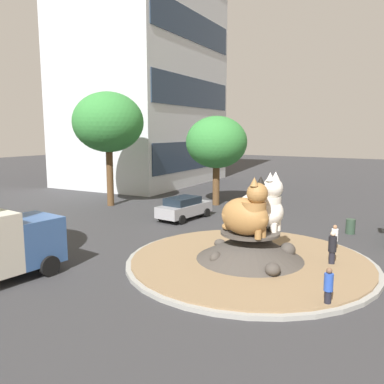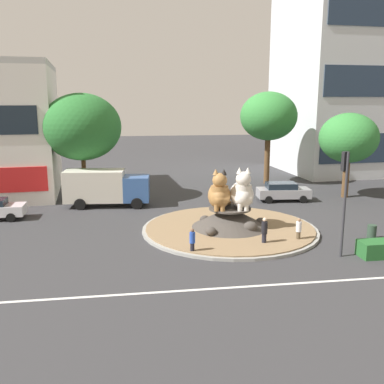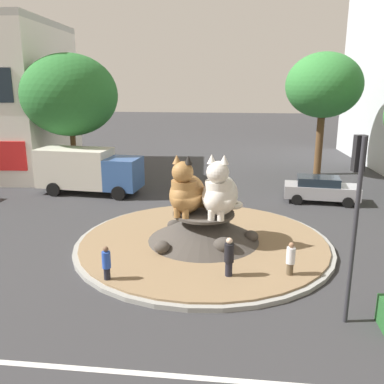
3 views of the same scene
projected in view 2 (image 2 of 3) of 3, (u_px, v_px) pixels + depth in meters
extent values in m
plane|color=#333335|center=(229.00, 230.00, 28.92)|extent=(160.00, 160.00, 0.00)
cube|color=silver|center=(273.00, 285.00, 20.38)|extent=(112.00, 0.20, 0.01)
cylinder|color=gray|center=(230.00, 229.00, 28.90)|extent=(11.64, 11.64, 0.18)
cylinder|color=#846B4C|center=(230.00, 227.00, 28.87)|extent=(11.17, 11.17, 0.08)
cone|color=#423D38|center=(230.00, 217.00, 28.73)|extent=(5.05, 5.05, 1.32)
cylinder|color=#423D38|center=(230.00, 208.00, 28.61)|extent=(2.78, 2.78, 0.12)
ellipsoid|color=#423D38|center=(261.00, 222.00, 29.13)|extent=(0.66, 0.66, 0.53)
ellipsoid|color=#423D38|center=(235.00, 215.00, 30.91)|extent=(0.55, 0.60, 0.44)
ellipsoid|color=#423D38|center=(205.00, 219.00, 29.57)|extent=(0.70, 0.51, 0.56)
ellipsoid|color=#423D38|center=(211.00, 231.00, 26.92)|extent=(0.68, 0.65, 0.55)
ellipsoid|color=#423D38|center=(250.00, 227.00, 27.48)|extent=(0.92, 0.75, 0.74)
ellipsoid|color=#9E703D|center=(219.00, 195.00, 28.29)|extent=(1.90, 2.57, 1.70)
cylinder|color=#9E703D|center=(219.00, 194.00, 27.79)|extent=(1.29, 1.29, 1.06)
sphere|color=#9E703D|center=(220.00, 180.00, 27.43)|extent=(0.93, 0.93, 0.93)
torus|color=#9E703D|center=(224.00, 202.00, 29.35)|extent=(1.18, 1.18, 0.21)
cone|color=black|center=(224.00, 172.00, 27.31)|extent=(0.45, 0.45, 0.38)
cone|color=#9E703D|center=(216.00, 172.00, 27.33)|extent=(0.45, 0.45, 0.38)
cylinder|color=#9E703D|center=(222.00, 208.00, 27.58)|extent=(0.30, 0.30, 0.42)
cylinder|color=#9E703D|center=(216.00, 208.00, 27.60)|extent=(0.30, 0.30, 0.42)
ellipsoid|color=silver|center=(242.00, 195.00, 28.37)|extent=(1.85, 2.60, 1.75)
cylinder|color=silver|center=(243.00, 193.00, 27.86)|extent=(1.28, 1.28, 1.10)
sphere|color=silver|center=(243.00, 179.00, 27.49)|extent=(0.96, 0.96, 0.96)
torus|color=silver|center=(245.00, 202.00, 29.49)|extent=(1.25, 1.25, 0.22)
cone|color=silver|center=(248.00, 170.00, 27.38)|extent=(0.44, 0.44, 0.39)
cone|color=silver|center=(239.00, 170.00, 27.37)|extent=(0.44, 0.44, 0.39)
cylinder|color=silver|center=(246.00, 208.00, 27.66)|extent=(0.31, 0.31, 0.44)
cylinder|color=silver|center=(240.00, 208.00, 27.65)|extent=(0.31, 0.31, 0.44)
cylinder|color=#2D2D33|center=(344.00, 206.00, 23.50)|extent=(0.14, 0.14, 5.83)
cube|color=black|center=(345.00, 161.00, 23.20)|extent=(0.36, 0.30, 1.05)
sphere|color=#360606|center=(344.00, 155.00, 23.21)|extent=(0.18, 0.18, 0.18)
sphere|color=orange|center=(344.00, 161.00, 23.28)|extent=(0.18, 0.18, 0.18)
sphere|color=black|center=(344.00, 167.00, 23.34)|extent=(0.18, 0.18, 0.18)
cube|color=silver|center=(367.00, 23.00, 50.74)|extent=(19.17, 14.58, 34.87)
cylinder|color=brown|center=(267.00, 161.00, 44.95)|extent=(0.56, 0.56, 4.64)
ellipsoid|color=#337F38|center=(269.00, 116.00, 43.99)|extent=(5.78, 5.78, 4.91)
cylinder|color=brown|center=(84.00, 179.00, 37.39)|extent=(0.38, 0.38, 3.67)
ellipsoid|color=#286B2D|center=(82.00, 127.00, 36.46)|extent=(6.63, 6.63, 5.63)
cylinder|color=brown|center=(346.00, 179.00, 38.57)|extent=(0.58, 0.58, 3.28)
ellipsoid|color=#337F38|center=(349.00, 138.00, 37.81)|extent=(5.09, 5.09, 4.33)
cylinder|color=black|center=(192.00, 249.00, 24.23)|extent=(0.24, 0.24, 0.72)
cylinder|color=#284CB2|center=(192.00, 238.00, 24.10)|extent=(0.32, 0.32, 0.62)
sphere|color=brown|center=(192.00, 230.00, 24.01)|extent=(0.21, 0.21, 0.21)
cylinder|color=black|center=(264.00, 240.00, 25.65)|extent=(0.27, 0.27, 0.82)
cylinder|color=black|center=(264.00, 227.00, 25.49)|extent=(0.36, 0.36, 0.71)
sphere|color=beige|center=(265.00, 220.00, 25.39)|extent=(0.24, 0.24, 0.24)
cylinder|color=brown|center=(298.00, 237.00, 26.34)|extent=(0.25, 0.25, 0.72)
cylinder|color=silver|center=(299.00, 227.00, 26.20)|extent=(0.33, 0.33, 0.62)
sphere|color=#936B4C|center=(299.00, 220.00, 26.12)|extent=(0.21, 0.21, 0.21)
cube|color=#99999E|center=(283.00, 193.00, 37.30)|extent=(4.61, 2.21, 0.77)
cube|color=#19232D|center=(281.00, 186.00, 37.16)|extent=(2.63, 1.81, 0.51)
cylinder|color=black|center=(297.00, 195.00, 38.33)|extent=(0.66, 0.28, 0.64)
cylinder|color=black|center=(303.00, 199.00, 36.58)|extent=(0.66, 0.28, 0.64)
cylinder|color=black|center=(264.00, 195.00, 38.18)|extent=(0.66, 0.28, 0.64)
cylinder|color=black|center=(269.00, 200.00, 36.43)|extent=(0.66, 0.28, 0.64)
cylinder|color=black|center=(17.00, 211.00, 32.58)|extent=(0.64, 0.23, 0.64)
cylinder|color=black|center=(11.00, 218.00, 30.86)|extent=(0.64, 0.23, 0.64)
cube|color=#335693|center=(137.00, 188.00, 35.48)|extent=(2.25, 2.54, 2.02)
cube|color=beige|center=(95.00, 186.00, 35.24)|extent=(4.96, 2.80, 2.52)
cylinder|color=black|center=(139.00, 197.00, 36.85)|extent=(0.92, 0.38, 0.90)
cylinder|color=black|center=(137.00, 204.00, 34.54)|extent=(0.92, 0.38, 0.90)
cylinder|color=black|center=(85.00, 198.00, 36.60)|extent=(0.92, 0.38, 0.90)
cylinder|color=black|center=(80.00, 204.00, 34.29)|extent=(0.92, 0.38, 0.90)
cylinder|color=#2D4233|center=(372.00, 232.00, 27.06)|extent=(0.56, 0.56, 0.90)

